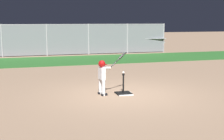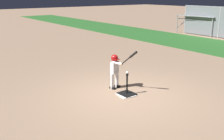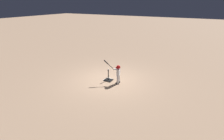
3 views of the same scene
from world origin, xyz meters
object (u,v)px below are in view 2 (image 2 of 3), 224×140
batting_tee (127,92)px  baseball (127,73)px  batter_child (116,67)px  bleachers_center (202,24)px

batting_tee → baseball: baseball is taller
batter_child → baseball: batter_child is taller
bleachers_center → baseball: bearing=-64.1°
baseball → bleachers_center: (-5.88, 12.11, -0.01)m
batter_child → batting_tee: bearing=-6.2°
batting_tee → bleachers_center: size_ratio=0.20×
baseball → bleachers_center: bleachers_center is taller
batter_child → baseball: bearing=-6.2°
batter_child → bleachers_center: bearing=113.6°
baseball → bleachers_center: 13.46m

